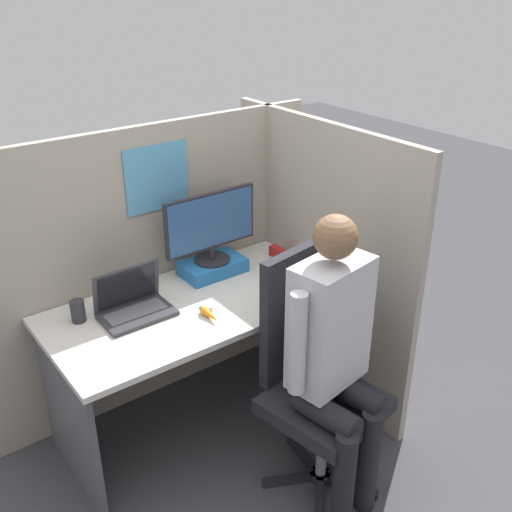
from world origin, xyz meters
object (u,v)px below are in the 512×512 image
at_px(stapler, 280,254).
at_px(paper_box, 213,267).
at_px(monitor, 211,225).
at_px(person, 335,347).
at_px(office_chair, 312,370).
at_px(laptop, 134,306).
at_px(pen_cup, 78,311).
at_px(carrot_toy, 210,315).

bearing_deg(stapler, paper_box, 168.21).
xyz_separation_m(monitor, person, (-0.01, -0.94, -0.22)).
bearing_deg(stapler, person, -115.07).
bearing_deg(office_chair, paper_box, 90.97).
xyz_separation_m(laptop, pen_cup, (-0.23, 0.10, 0.01)).
relative_size(carrot_toy, office_chair, 0.13).
relative_size(paper_box, laptop, 1.00).
bearing_deg(monitor, carrot_toy, -124.34).
bearing_deg(carrot_toy, stapler, 24.58).
bearing_deg(pen_cup, stapler, -2.61).
bearing_deg(paper_box, pen_cup, -177.76).
xyz_separation_m(paper_box, pen_cup, (-0.75, -0.03, 0.02)).
height_order(person, pen_cup, person).
bearing_deg(stapler, office_chair, -118.24).
bearing_deg(laptop, carrot_toy, -43.83).
bearing_deg(pen_cup, carrot_toy, -35.60).
height_order(office_chair, person, person).
height_order(stapler, person, person).
xyz_separation_m(paper_box, carrot_toy, (-0.26, -0.38, -0.01)).
height_order(stapler, pen_cup, pen_cup).
distance_m(stapler, office_chair, 0.82).
distance_m(office_chair, person, 0.28).
height_order(stapler, office_chair, office_chair).
relative_size(monitor, stapler, 3.74).
height_order(monitor, stapler, monitor).
relative_size(paper_box, carrot_toy, 2.30).
bearing_deg(stapler, carrot_toy, -155.42).
distance_m(stapler, carrot_toy, 0.72).
relative_size(paper_box, monitor, 0.63).
height_order(stapler, carrot_toy, stapler).
bearing_deg(paper_box, stapler, -11.79).
bearing_deg(person, office_chair, 80.84).
bearing_deg(paper_box, laptop, -165.89).
relative_size(laptop, stapler, 2.37).
xyz_separation_m(monitor, pen_cup, (-0.75, -0.03, -0.22)).
distance_m(paper_box, laptop, 0.54).
xyz_separation_m(office_chair, person, (-0.03, -0.16, 0.22)).
bearing_deg(stapler, laptop, -176.90).
height_order(laptop, person, person).
height_order(carrot_toy, person, person).
relative_size(laptop, pen_cup, 3.17).
distance_m(laptop, stapler, 0.91).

